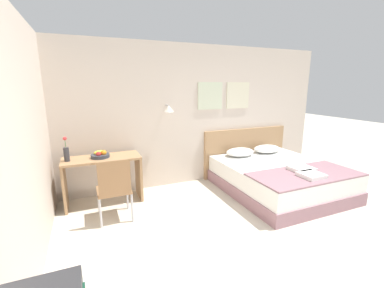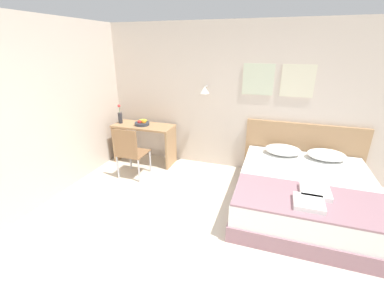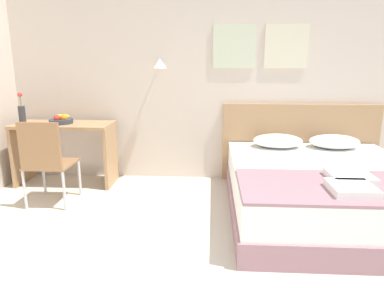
{
  "view_description": "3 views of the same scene",
  "coord_description": "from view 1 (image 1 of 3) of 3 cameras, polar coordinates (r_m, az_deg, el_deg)",
  "views": [
    {
      "loc": [
        -1.96,
        -1.57,
        1.92
      ],
      "look_at": [
        -0.55,
        1.74,
        1.08
      ],
      "focal_mm": 24.0,
      "sensor_mm": 36.0,
      "label": 1
    },
    {
      "loc": [
        0.7,
        -1.65,
        2.24
      ],
      "look_at": [
        -0.39,
        1.62,
        0.92
      ],
      "focal_mm": 24.0,
      "sensor_mm": 36.0,
      "label": 2
    },
    {
      "loc": [
        0.09,
        -1.42,
        1.52
      ],
      "look_at": [
        -0.12,
        2.14,
        0.66
      ],
      "focal_mm": 32.0,
      "sensor_mm": 36.0,
      "label": 3
    }
  ],
  "objects": [
    {
      "name": "ground_plane",
      "position": [
        3.16,
        24.66,
        -25.64
      ],
      "size": [
        24.0,
        24.0,
        0.0
      ],
      "primitive_type": "plane",
      "color": "beige"
    },
    {
      "name": "wall_back",
      "position": [
        5.0,
        0.26,
        6.36
      ],
      "size": [
        5.77,
        0.31,
        2.65
      ],
      "color": "beige",
      "rests_on": "ground_plane"
    },
    {
      "name": "bed",
      "position": [
        4.97,
        18.65,
        -7.18
      ],
      "size": [
        1.85,
        2.06,
        0.51
      ],
      "color": "gray",
      "rests_on": "ground_plane"
    },
    {
      "name": "headboard",
      "position": [
        5.69,
        11.8,
        -1.6
      ],
      "size": [
        1.97,
        0.06,
        1.0
      ],
      "color": "#A87F56",
      "rests_on": "ground_plane"
    },
    {
      "name": "pillow_left",
      "position": [
        5.25,
        10.62,
        -1.76
      ],
      "size": [
        0.59,
        0.42,
        0.16
      ],
      "color": "white",
      "rests_on": "bed"
    },
    {
      "name": "pillow_right",
      "position": [
        5.64,
        16.3,
        -1.04
      ],
      "size": [
        0.59,
        0.42,
        0.16
      ],
      "color": "white",
      "rests_on": "bed"
    },
    {
      "name": "throw_blanket",
      "position": [
        4.48,
        23.96,
        -6.17
      ],
      "size": [
        1.8,
        0.82,
        0.02
      ],
      "color": "gray",
      "rests_on": "bed"
    },
    {
      "name": "folded_towel_near_foot",
      "position": [
        4.6,
        23.14,
        -5.07
      ],
      "size": [
        0.35,
        0.34,
        0.06
      ],
      "color": "white",
      "rests_on": "throw_blanket"
    },
    {
      "name": "folded_towel_mid_bed",
      "position": [
        4.35,
        24.98,
        -6.28
      ],
      "size": [
        0.33,
        0.33,
        0.06
      ],
      "color": "white",
      "rests_on": "throw_blanket"
    },
    {
      "name": "desk",
      "position": [
        4.43,
        -19.21,
        -5.76
      ],
      "size": [
        1.19,
        0.51,
        0.78
      ],
      "color": "#A87F56",
      "rests_on": "ground_plane"
    },
    {
      "name": "desk_chair",
      "position": [
        3.77,
        -16.88,
        -8.92
      ],
      "size": [
        0.46,
        0.46,
        0.93
      ],
      "color": "#8E6642",
      "rests_on": "ground_plane"
    },
    {
      "name": "fruit_bowl",
      "position": [
        4.34,
        -19.69,
        -2.31
      ],
      "size": [
        0.28,
        0.28,
        0.12
      ],
      "color": "#333842",
      "rests_on": "desk"
    },
    {
      "name": "flower_vase",
      "position": [
        4.31,
        -26.15,
        -1.73
      ],
      "size": [
        0.08,
        0.08,
        0.38
      ],
      "color": "#333338",
      "rests_on": "desk"
    }
  ]
}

